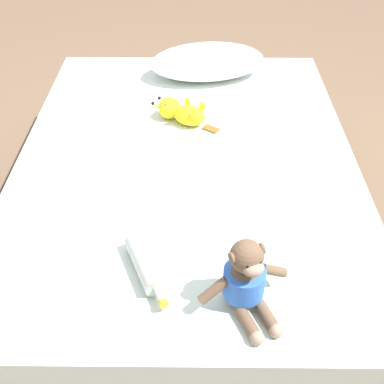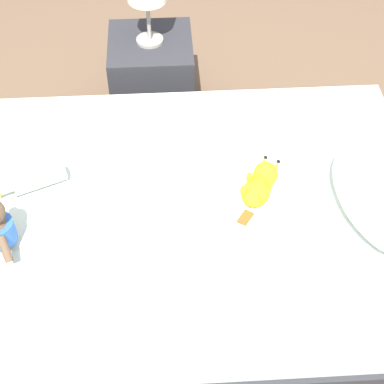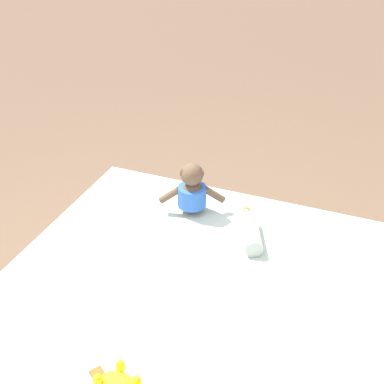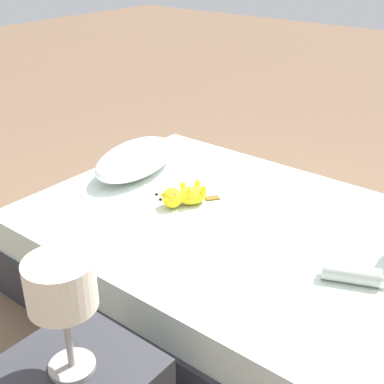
{
  "view_description": "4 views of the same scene",
  "coord_description": "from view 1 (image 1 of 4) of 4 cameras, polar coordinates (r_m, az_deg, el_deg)",
  "views": [
    {
      "loc": [
        0.04,
        -1.61,
        1.59
      ],
      "look_at": [
        0.03,
        -0.32,
        0.5
      ],
      "focal_mm": 45.18,
      "sensor_mm": 36.0,
      "label": 1
    },
    {
      "loc": [
        1.6,
        -0.1,
        2.24
      ],
      "look_at": [
        0.0,
        0.0,
        0.47
      ],
      "focal_mm": 56.69,
      "sensor_mm": 36.0,
      "label": 2
    },
    {
      "loc": [
        -0.56,
        1.12,
        1.76
      ],
      "look_at": [
        0.18,
        -0.72,
        0.52
      ],
      "focal_mm": 51.64,
      "sensor_mm": 36.0,
      "label": 3
    },
    {
      "loc": [
        -1.74,
        -1.14,
        1.61
      ],
      "look_at": [
        0.01,
        0.25,
        0.48
      ],
      "focal_mm": 48.38,
      "sensor_mm": 36.0,
      "label": 4
    }
  ],
  "objects": [
    {
      "name": "ground_plane",
      "position": [
        2.26,
        -0.59,
        -4.43
      ],
      "size": [
        16.0,
        16.0,
        0.0
      ],
      "primitive_type": "plane",
      "color": "brown"
    },
    {
      "name": "bed",
      "position": [
        2.12,
        -0.62,
        -0.44
      ],
      "size": [
        1.42,
        1.94,
        0.42
      ],
      "color": "#2D2D33",
      "rests_on": "ground_plane"
    },
    {
      "name": "pillow",
      "position": [
        2.57,
        1.82,
        15.14
      ],
      "size": [
        0.63,
        0.4,
        0.16
      ],
      "color": "white",
      "rests_on": "bed"
    },
    {
      "name": "plush_monkey",
      "position": [
        1.4,
        6.4,
        -10.34
      ],
      "size": [
        0.28,
        0.25,
        0.24
      ],
      "color": "brown",
      "rests_on": "bed"
    },
    {
      "name": "plush_yellow_creature",
      "position": [
        2.2,
        -1.33,
        9.46
      ],
      "size": [
        0.31,
        0.21,
        0.1
      ],
      "color": "yellow",
      "rests_on": "bed"
    },
    {
      "name": "glass_bottle",
      "position": [
        1.51,
        -5.48,
        -8.47
      ],
      "size": [
        0.16,
        0.28,
        0.07
      ],
      "color": "#B7BCB2",
      "rests_on": "bed"
    }
  ]
}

